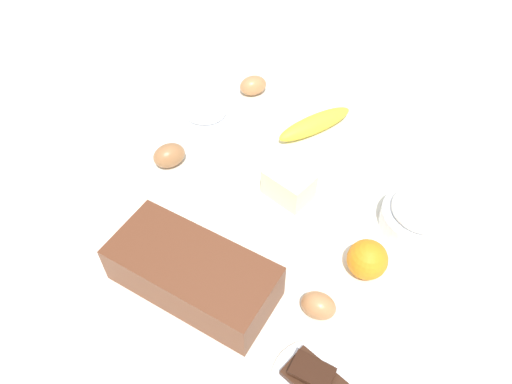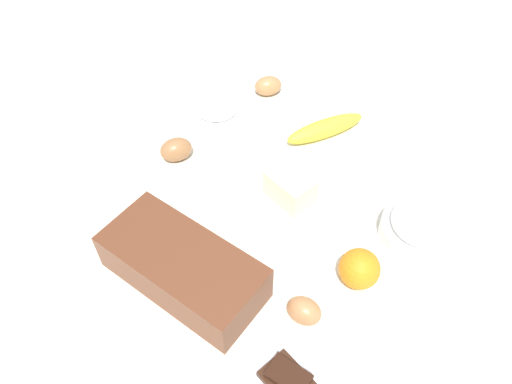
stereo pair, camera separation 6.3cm
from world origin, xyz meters
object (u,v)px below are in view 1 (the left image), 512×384
Objects in this scene: banana at (315,124)px; egg_loose at (253,86)px; flour_bowl at (421,215)px; egg_near_butter at (318,305)px; egg_beside_bowl at (169,155)px; chocolate_plate at (314,380)px; loaf_pan at (193,273)px; orange_fruit at (367,259)px; butter_block at (289,185)px; sugar_bowl at (206,116)px.

banana is 2.91× the size of egg_loose.
egg_loose is (0.19, -0.03, 0.00)m from banana.
banana is 0.19m from egg_loose.
flour_bowl is 2.20× the size of egg_loose.
egg_near_butter is 0.44m from egg_beside_bowl.
egg_loose is 0.50× the size of chocolate_plate.
chocolate_plate is (-0.25, 0.03, -0.03)m from loaf_pan.
banana is at bearing -46.59° from orange_fruit.
loaf_pan is 0.27m from butter_block.
orange_fruit is 0.79× the size of butter_block.
egg_near_butter is at bearing 163.63° from egg_beside_bowl.
loaf_pan reaches higher than banana.
chocolate_plate is (-0.02, 0.22, -0.03)m from orange_fruit.
loaf_pan reaches higher than egg_loose.
chocolate_plate is at bearing 127.68° from butter_block.
egg_beside_bowl is at bearing -1.10° from orange_fruit.
loaf_pan is 2.21× the size of chocolate_plate.
orange_fruit reaches higher than egg_loose.
flour_bowl is 0.15m from orange_fruit.
banana is 0.37m from orange_fruit.
butter_block is at bearing -165.26° from egg_beside_bowl.
chocolate_plate is at bearing 143.10° from sugar_bowl.
butter_block is (-0.02, -0.27, -0.01)m from loaf_pan.
orange_fruit is 0.22m from chocolate_plate.
egg_beside_bowl is (0.43, -0.13, 0.00)m from egg_near_butter.
orange_fruit is at bearing 162.51° from sugar_bowl.
egg_beside_bowl is (0.25, 0.07, -0.00)m from butter_block.
orange_fruit is at bearing -103.82° from egg_near_butter.
egg_beside_bowl reaches higher than chocolate_plate.
banana is at bearing -90.18° from loaf_pan.
egg_loose reaches higher than egg_near_butter.
egg_beside_bowl is at bearing -25.65° from chocolate_plate.
orange_fruit reaches higher than egg_near_butter.
egg_near_butter is at bearing 134.77° from egg_loose.
banana is at bearing -127.19° from egg_beside_bowl.
egg_beside_bowl reaches higher than egg_loose.
egg_near_butter is at bearing 132.56° from butter_block.
flour_bowl is at bearing -104.71° from orange_fruit.
orange_fruit is 1.08× the size of egg_loose.
chocolate_plate is (-0.47, 0.53, -0.01)m from egg_loose.
egg_beside_bowl is (0.20, 0.26, 0.01)m from banana.
egg_near_butter is (-0.18, 0.19, -0.01)m from butter_block.
sugar_bowl is at bearing -58.53° from loaf_pan.
chocolate_plate is at bearing 131.84° from egg_loose.
banana is (0.03, -0.46, -0.02)m from loaf_pan.
loaf_pan is at bearing 93.56° from banana.
orange_fruit is at bearing 133.41° from banana.
butter_block is 0.26m from egg_near_butter.
loaf_pan reaches higher than egg_beside_bowl.
egg_loose is (-0.02, -0.16, -0.01)m from sugar_bowl.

